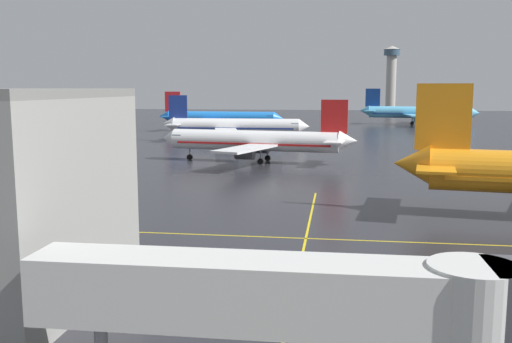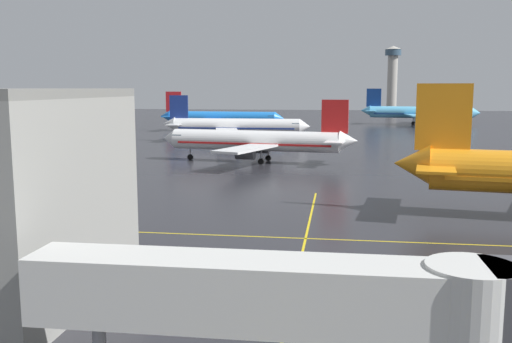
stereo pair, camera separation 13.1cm
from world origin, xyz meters
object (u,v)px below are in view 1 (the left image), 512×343
Objects in this scene: airliner_distant_taxiway at (417,112)px; jet_bridge at (307,296)px; airliner_far_left_stand at (234,126)px; control_tower at (391,73)px; airliner_far_right_stand at (219,118)px; airliner_third_row at (257,141)px.

jet_bridge is (-26.58, -171.10, 0.07)m from airliner_distant_taxiway.
airliner_far_left_stand is 195.13m from control_tower.
airliner_distant_taxiway is (57.72, 38.08, 0.26)m from airliner_far_right_stand.
jet_bridge is 0.57× the size of control_tower.
airliner_third_row is at bearing -100.32° from control_tower.
airliner_far_left_stand is at bearing -72.20° from airliner_far_right_stand.
airliner_far_left_stand reaches higher than airliner_third_row.
control_tower is (1.94, 120.64, 15.76)m from airliner_distant_taxiway.
airliner_far_right_stand is at bearing -146.58° from airliner_distant_taxiway.
jet_bridge is 293.55m from control_tower.
airliner_third_row is 0.93× the size of airliner_far_right_stand.
control_tower is at bearing 84.42° from jet_bridge.
airliner_third_row is 108.24m from airliner_distant_taxiway.
control_tower is (28.51, 291.74, 15.69)m from jet_bridge.
airliner_far_right_stand is at bearing 103.17° from jet_bridge.
control_tower reaches higher than airliner_distant_taxiway.
control_tower is (59.65, 158.72, 16.02)m from airliner_far_right_stand.
airliner_third_row is 35.41m from airliner_far_left_stand.
control_tower reaches higher than jet_bridge.
control_tower reaches higher than airliner_third_row.
airliner_far_left_stand is 0.98× the size of control_tower.
airliner_far_right_stand is at bearing 107.80° from airliner_far_left_stand.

